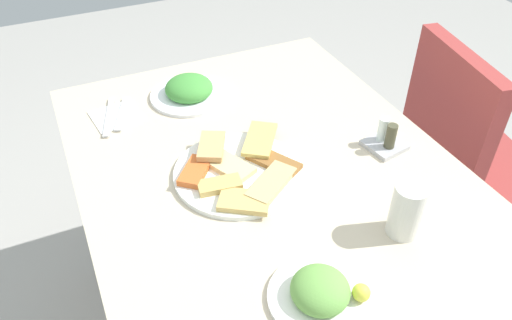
% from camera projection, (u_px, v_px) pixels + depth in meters
% --- Properties ---
extents(dining_table, '(1.15, 0.87, 0.75)m').
position_uv_depth(dining_table, '(267.00, 191.00, 1.26)').
color(dining_table, beige).
rests_on(dining_table, ground_plane).
extents(dining_chair, '(0.49, 0.49, 0.88)m').
position_uv_depth(dining_chair, '(464.00, 158.00, 1.64)').
color(dining_chair, '#A13735').
rests_on(dining_chair, ground_plane).
extents(pide_platter, '(0.32, 0.31, 0.04)m').
position_uv_depth(pide_platter, '(239.00, 171.00, 1.17)').
color(pide_platter, white).
rests_on(pide_platter, dining_table).
extents(salad_plate_greens, '(0.23, 0.23, 0.07)m').
position_uv_depth(salad_plate_greens, '(189.00, 90.00, 1.44)').
color(salad_plate_greens, white).
rests_on(salad_plate_greens, dining_table).
extents(salad_plate_rice, '(0.19, 0.19, 0.06)m').
position_uv_depth(salad_plate_rice, '(321.00, 292.00, 0.90)').
color(salad_plate_rice, white).
rests_on(salad_plate_rice, dining_table).
extents(soda_can, '(0.09, 0.09, 0.12)m').
position_uv_depth(soda_can, '(407.00, 210.00, 1.00)').
color(soda_can, silver).
rests_on(soda_can, dining_table).
extents(paper_napkin, '(0.14, 0.14, 0.00)m').
position_uv_depth(paper_napkin, '(116.00, 116.00, 1.37)').
color(paper_napkin, white).
rests_on(paper_napkin, dining_table).
extents(fork, '(0.18, 0.07, 0.00)m').
position_uv_depth(fork, '(109.00, 117.00, 1.36)').
color(fork, silver).
rests_on(fork, paper_napkin).
extents(spoon, '(0.16, 0.07, 0.00)m').
position_uv_depth(spoon, '(122.00, 114.00, 1.37)').
color(spoon, silver).
rests_on(spoon, paper_napkin).
extents(condiment_caddy, '(0.10, 0.10, 0.08)m').
position_uv_depth(condiment_caddy, '(386.00, 139.00, 1.25)').
color(condiment_caddy, '#B2B2B7').
rests_on(condiment_caddy, dining_table).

